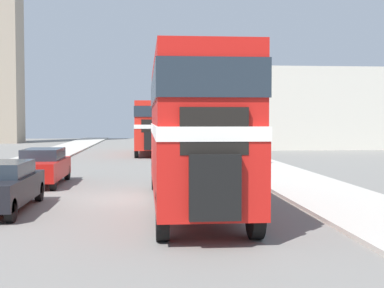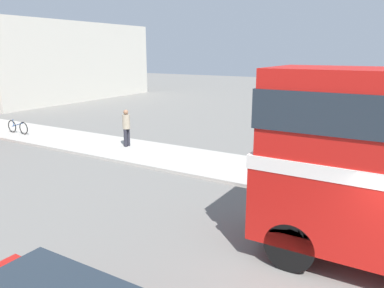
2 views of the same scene
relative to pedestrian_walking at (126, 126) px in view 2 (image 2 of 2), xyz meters
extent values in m
cylinder|color=black|center=(-6.32, -10.02, -0.59)|extent=(0.28, 1.12, 1.12)
cylinder|color=black|center=(-4.25, -10.02, -0.59)|extent=(0.28, 1.12, 1.12)
cylinder|color=#282833|center=(-0.10, 0.00, -0.59)|extent=(0.17, 0.17, 0.89)
cylinder|color=#282833|center=(0.10, 0.00, -0.59)|extent=(0.17, 0.17, 0.89)
cylinder|color=tan|center=(0.00, 0.00, 0.20)|extent=(0.37, 0.37, 0.70)
sphere|color=#9E7051|center=(0.00, 0.00, 0.67)|extent=(0.24, 0.24, 0.24)
torus|color=black|center=(-0.90, 6.79, -0.68)|extent=(0.05, 0.71, 0.71)
torus|color=black|center=(-0.90, 7.84, -0.68)|extent=(0.05, 0.71, 0.71)
cylinder|color=#234C93|center=(-0.90, 7.31, -0.53)|extent=(0.04, 1.06, 0.34)
cylinder|color=#234C93|center=(-0.90, 7.69, -0.46)|extent=(0.04, 0.04, 0.43)
cube|color=beige|center=(12.36, 20.74, 2.53)|extent=(18.20, 11.08, 7.36)
camera|label=1|loc=(-6.67, -30.40, 1.51)|focal=50.00mm
camera|label=2|loc=(-13.76, -11.96, 3.55)|focal=35.00mm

